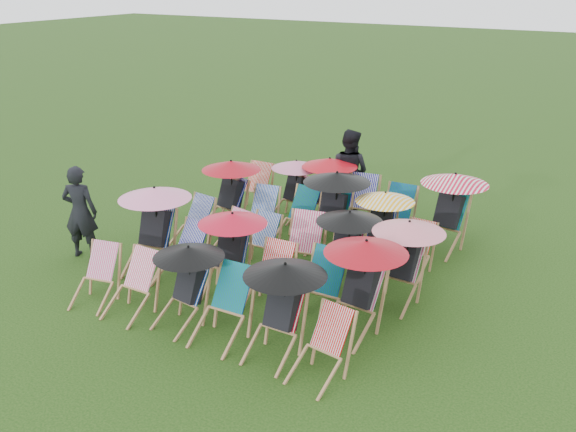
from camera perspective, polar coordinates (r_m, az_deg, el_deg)
The scene contains 33 objects.
ground at distance 10.97m, azimuth -0.73°, elevation -4.99°, with size 100.00×100.00×0.00m, color black.
deckchair_0 at distance 10.27m, azimuth -16.79°, elevation -5.16°, with size 0.72×0.89×0.87m.
deckchair_1 at distance 9.80m, azimuth -13.78°, elevation -6.02°, with size 0.61×0.85×0.91m.
deckchair_2 at distance 9.27m, azimuth -9.25°, elevation -6.04°, with size 1.01×1.08×1.20m.
deckchair_3 at distance 8.91m, azimuth -5.87°, elevation -8.06°, with size 0.67×0.93×0.99m.
deckchair_4 at distance 8.43m, azimuth -0.86°, elevation -8.24°, with size 1.10×1.14×1.31m.
deckchair_5 at distance 8.12m, azimuth 2.91°, elevation -11.61°, with size 0.70×0.88×0.88m.
deckchair_6 at distance 11.00m, azimuth -12.06°, elevation -1.04°, with size 1.22×1.32×1.45m.
deckchair_7 at distance 10.54m, azimuth -9.55°, elevation -3.51°, with size 0.77×0.97×0.97m.
deckchair_8 at distance 10.12m, azimuth -5.31°, elevation -3.15°, with size 1.09×1.18×1.29m.
deckchair_9 at distance 9.74m, azimuth -1.69°, elevation -5.49°, with size 0.66×0.89×0.93m.
deckchair_10 at distance 9.30m, azimuth 2.68°, elevation -6.57°, with size 0.68×0.95×1.02m.
deckchair_11 at distance 8.96m, azimuth 6.22°, elevation -6.19°, with size 1.17×1.23×1.38m.
deckchair_12 at distance 11.85m, azimuth -8.67°, elevation -0.74°, with size 0.72×0.92×0.92m.
deckchair_13 at distance 11.37m, azimuth -5.38°, elevation -1.80°, with size 0.69×0.86×0.83m.
deckchair_14 at distance 10.99m, azimuth -2.74°, elevation -2.41°, with size 0.61×0.84×0.89m.
deckchair_15 at distance 10.58m, azimuth 1.19°, elevation -2.92°, with size 0.85×1.06×1.03m.
deckchair_16 at distance 10.25m, azimuth 5.02°, elevation -2.89°, with size 1.07×1.14×1.27m.
deckchair_17 at distance 9.88m, azimuth 10.05°, elevation -3.96°, with size 1.11×1.16×1.31m.
deckchair_18 at distance 12.62m, azimuth -5.47°, elevation 2.03°, with size 1.15×1.22×1.36m.
deckchair_19 at distance 12.30m, azimuth -2.53°, elevation 0.27°, with size 0.71×0.90×0.90m.
deckchair_20 at distance 11.97m, azimuth 0.71°, elevation -0.11°, with size 0.75×0.97×0.99m.
deckchair_21 at distance 11.61m, azimuth 3.91°, elevation 0.57°, with size 1.21×1.31×1.44m.
deckchair_22 at distance 11.29m, azimuth 8.21°, elevation -0.83°, with size 1.03×1.13×1.23m.
deckchair_23 at distance 11.00m, azimuth 11.13°, elevation -2.92°, with size 0.60×0.80×0.83m.
deckchair_24 at distance 13.60m, azimuth -3.14°, elevation 2.46°, with size 0.67×0.91×0.96m.
deckchair_25 at distance 13.13m, azimuth 0.36°, elevation 2.51°, with size 1.02×1.08×1.20m.
deckchair_26 at distance 12.88m, azimuth 3.36°, elevation 2.39°, with size 1.11×1.21×1.32m.
deckchair_27 at distance 12.61m, azimuth 6.28°, elevation 1.00°, with size 0.81×1.04×1.03m.
deckchair_28 at distance 12.25m, azimuth 9.41°, elevation 0.12°, with size 0.66×0.92×0.99m.
deckchair_29 at distance 11.92m, azimuth 13.96°, elevation 0.49°, with size 1.20×1.27×1.43m.
person_left at distance 11.82m, azimuth -18.00°, elevation 0.35°, with size 0.61×0.40×1.68m, color black.
person_rear at distance 13.31m, azimuth 5.43°, elevation 3.89°, with size 0.88×0.69×1.81m, color black.
Camera 1 is at (5.10, -8.43, 4.82)m, focal length 40.00 mm.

